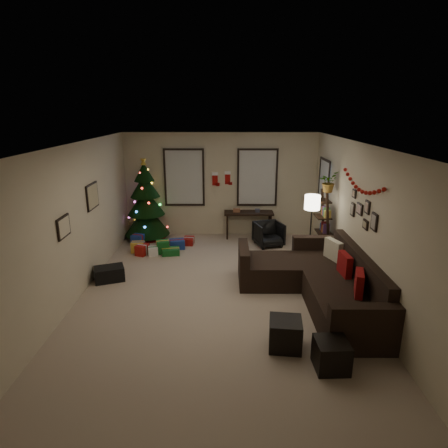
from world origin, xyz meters
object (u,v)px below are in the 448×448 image
at_px(christmas_tree, 146,205).
at_px(desk_chair, 269,234).
at_px(desk, 249,215).
at_px(bookshelf, 324,227).
at_px(sofa, 319,282).

distance_m(christmas_tree, desk_chair, 3.23).
xyz_separation_m(desk, desk_chair, (0.46, -0.65, -0.31)).
height_order(christmas_tree, desk, christmas_tree).
height_order(desk, desk_chair, desk).
height_order(desk, bookshelf, bookshelf).
distance_m(desk, desk_chair, 0.85).
bearing_deg(desk, desk_chair, -54.61).
relative_size(sofa, desk_chair, 5.12).
height_order(sofa, desk_chair, sofa).
bearing_deg(desk_chair, bookshelf, -57.83).
distance_m(sofa, bookshelf, 1.91).
bearing_deg(bookshelf, desk, 134.44).
relative_size(christmas_tree, desk_chair, 3.56).
bearing_deg(bookshelf, desk_chair, 139.38).
relative_size(christmas_tree, bookshelf, 1.36).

